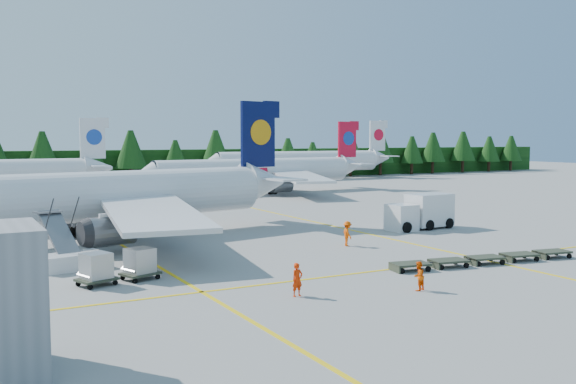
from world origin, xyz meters
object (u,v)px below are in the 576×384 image
airliner_red (252,172)px  airstairs (69,257)px  service_truck (420,212)px  airliner_navy (58,200)px

airliner_red → airstairs: size_ratio=6.62×
airstairs → service_truck: size_ratio=0.85×
airliner_navy → service_truck: size_ratio=5.99×
airliner_red → airstairs: 55.41m
airliner_red → airstairs: bearing=-132.1°
airliner_navy → service_truck: bearing=-22.5°
airstairs → service_truck: bearing=-6.9°
airstairs → service_truck: airstairs is taller
service_truck → airliner_navy: bearing=164.5°
airliner_navy → airliner_red: airliner_navy is taller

